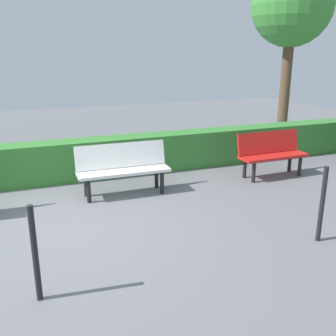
# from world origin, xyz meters

# --- Properties ---
(ground_plane) EXTENTS (23.96, 23.96, 0.00)m
(ground_plane) POSITION_xyz_m (0.00, 0.00, 0.00)
(ground_plane) COLOR slate
(bench_red) EXTENTS (1.38, 0.50, 0.86)m
(bench_red) POSITION_xyz_m (-4.13, -0.92, 0.48)
(bench_red) COLOR red
(bench_red) RESTS_ON ground_plane
(bench_white) EXTENTS (1.56, 0.50, 0.86)m
(bench_white) POSITION_xyz_m (-1.19, -0.99, 0.48)
(bench_white) COLOR white
(bench_white) RESTS_ON ground_plane
(hedge_row) EXTENTS (19.96, 0.52, 0.75)m
(hedge_row) POSITION_xyz_m (-1.24, -2.08, 0.37)
(hedge_row) COLOR #387F33
(hedge_row) RESTS_ON ground_plane
(tree_near) EXTENTS (2.20, 2.20, 4.63)m
(tree_near) POSITION_xyz_m (-6.85, -4.19, 3.49)
(tree_near) COLOR brown
(tree_near) RESTS_ON ground_plane
(railing_post_mid) EXTENTS (0.06, 0.06, 1.00)m
(railing_post_mid) POSITION_xyz_m (-3.10, 1.59, 0.50)
(railing_post_mid) COLOR black
(railing_post_mid) RESTS_ON ground_plane
(railing_post_far) EXTENTS (0.06, 0.06, 1.00)m
(railing_post_far) POSITION_xyz_m (0.34, 1.59, 0.50)
(railing_post_far) COLOR black
(railing_post_far) RESTS_ON ground_plane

